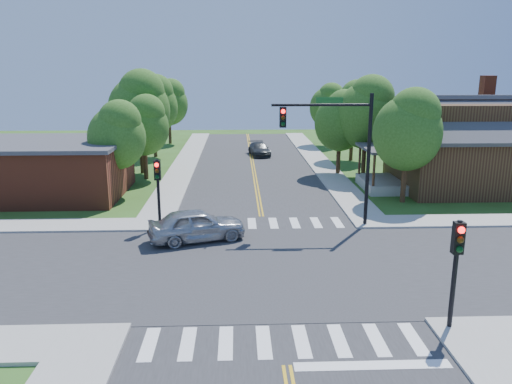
{
  "coord_description": "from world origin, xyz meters",
  "views": [
    {
      "loc": [
        -1.39,
        -20.32,
        8.46
      ],
      "look_at": [
        -0.43,
        4.77,
        2.2
      ],
      "focal_mm": 35.0,
      "sensor_mm": 36.0,
      "label": 1
    }
  ],
  "objects_px": {
    "signal_pole_se": "(457,255)",
    "signal_pole_nw": "(158,181)",
    "signal_mast_ne": "(338,139)",
    "car_silver": "(197,226)",
    "car_dgrey": "(259,150)",
    "house_ne": "(469,142)"
  },
  "relations": [
    {
      "from": "signal_mast_ne",
      "to": "car_dgrey",
      "type": "xyz_separation_m",
      "value": [
        -3.11,
        22.89,
        -4.23
      ]
    },
    {
      "from": "signal_mast_ne",
      "to": "signal_pole_se",
      "type": "relative_size",
      "value": 1.89
    },
    {
      "from": "signal_mast_ne",
      "to": "signal_pole_se",
      "type": "xyz_separation_m",
      "value": [
        1.69,
        -11.21,
        -2.19
      ]
    },
    {
      "from": "signal_pole_se",
      "to": "signal_pole_nw",
      "type": "xyz_separation_m",
      "value": [
        -11.2,
        11.2,
        0.0
      ]
    },
    {
      "from": "signal_mast_ne",
      "to": "car_dgrey",
      "type": "distance_m",
      "value": 23.48
    },
    {
      "from": "signal_mast_ne",
      "to": "car_dgrey",
      "type": "relative_size",
      "value": 1.61
    },
    {
      "from": "signal_pole_nw",
      "to": "house_ne",
      "type": "relative_size",
      "value": 0.29
    },
    {
      "from": "signal_pole_se",
      "to": "house_ne",
      "type": "relative_size",
      "value": 0.29
    },
    {
      "from": "car_silver",
      "to": "house_ne",
      "type": "bearing_deg",
      "value": -77.67
    },
    {
      "from": "signal_pole_nw",
      "to": "car_silver",
      "type": "xyz_separation_m",
      "value": [
        2.16,
        -2.08,
        -1.84
      ]
    },
    {
      "from": "signal_pole_se",
      "to": "signal_pole_nw",
      "type": "bearing_deg",
      "value": 135.0
    },
    {
      "from": "signal_mast_ne",
      "to": "car_silver",
      "type": "distance_m",
      "value": 8.64
    },
    {
      "from": "car_silver",
      "to": "car_dgrey",
      "type": "xyz_separation_m",
      "value": [
        4.24,
        24.98,
        -0.2
      ]
    },
    {
      "from": "signal_pole_se",
      "to": "car_silver",
      "type": "relative_size",
      "value": 0.74
    },
    {
      "from": "house_ne",
      "to": "signal_pole_nw",
      "type": "bearing_deg",
      "value": -157.31
    },
    {
      "from": "signal_pole_se",
      "to": "signal_pole_nw",
      "type": "distance_m",
      "value": 15.84
    },
    {
      "from": "signal_pole_nw",
      "to": "car_silver",
      "type": "relative_size",
      "value": 0.74
    },
    {
      "from": "signal_pole_se",
      "to": "house_ne",
      "type": "height_order",
      "value": "house_ne"
    },
    {
      "from": "car_silver",
      "to": "signal_mast_ne",
      "type": "bearing_deg",
      "value": -91.87
    },
    {
      "from": "car_silver",
      "to": "car_dgrey",
      "type": "bearing_deg",
      "value": -27.38
    },
    {
      "from": "car_silver",
      "to": "signal_pole_nw",
      "type": "bearing_deg",
      "value": 28.45
    },
    {
      "from": "car_dgrey",
      "to": "car_silver",
      "type": "bearing_deg",
      "value": -107.81
    }
  ]
}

